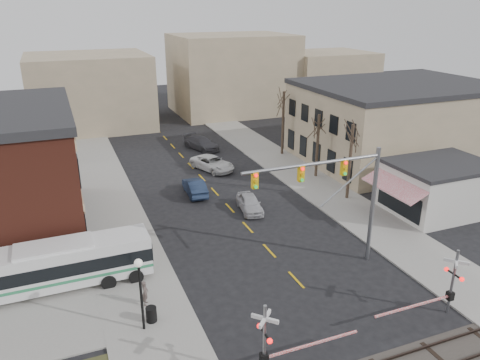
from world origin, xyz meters
The scene contains 20 objects.
ground centered at (0.00, 0.00, 0.00)m, with size 160.00×160.00×0.00m, color black.
sidewalk_west centered at (-9.50, 20.00, 0.06)m, with size 5.00×60.00×0.12m, color gray.
sidewalk_east centered at (9.50, 20.00, 0.06)m, with size 5.00×60.00×0.12m, color gray.
tan_building centered at (22.00, 20.00, 4.26)m, with size 20.30×15.30×8.50m.
awning_shop centered at (15.97, 7.00, 2.16)m, with size 9.74×6.20×4.30m.
tree_east_a centered at (10.50, 12.00, 3.50)m, with size 0.28×0.28×6.75m.
tree_east_b centered at (10.80, 18.00, 3.27)m, with size 0.28×0.28×6.30m.
tree_east_c centered at (11.00, 26.00, 3.72)m, with size 0.28×0.28×7.20m.
transit_bus centered at (-13.99, 6.56, 1.65)m, with size 11.26×2.59×2.89m.
traffic_signal_mast centered at (3.13, 2.52, 5.71)m, with size 9.48×0.30×8.00m.
rr_crossing_west centered at (-4.92, -4.74, 1.97)m, with size 5.60×1.36×4.00m.
rr_crossing_east centered at (6.00, -4.13, 1.97)m, with size 5.60×1.36×4.00m.
street_lamp centered at (-9.93, 0.69, 3.17)m, with size 0.44×0.44×4.26m.
trash_bin centered at (-9.41, 1.18, 0.55)m, with size 0.60×0.60×0.86m, color black.
car_a centered at (1.37, 12.87, 0.70)m, with size 1.64×4.08×1.39m, color #B0B0B5.
car_b centered at (-1.89, 18.07, 0.73)m, with size 1.55×4.44×1.46m, color #18243C.
car_c centered at (1.77, 23.90, 0.73)m, with size 2.42×5.24×1.46m, color silver.
car_d centered at (2.94, 31.52, 0.75)m, with size 2.11×5.19×1.51m, color #46464B.
pedestrian_near centered at (-9.41, 2.82, 0.88)m, with size 0.56×0.37×1.53m, color #504440.
pedestrian_far centered at (-10.04, 8.49, 1.00)m, with size 0.86×0.67×1.76m, color #34365B.
Camera 1 is at (-12.81, -20.40, 16.50)m, focal length 35.00 mm.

